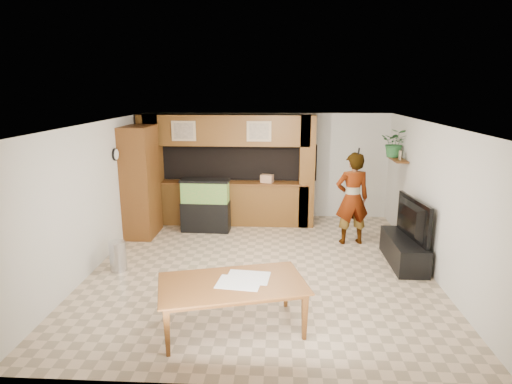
# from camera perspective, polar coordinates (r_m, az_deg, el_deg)

# --- Properties ---
(floor) EXTENTS (6.50, 6.50, 0.00)m
(floor) POSITION_cam_1_polar(r_m,az_deg,el_deg) (7.98, 0.67, -9.88)
(floor) COLOR tan
(floor) RESTS_ON ground
(ceiling) EXTENTS (6.50, 6.50, 0.00)m
(ceiling) POSITION_cam_1_polar(r_m,az_deg,el_deg) (7.34, 0.73, 9.06)
(ceiling) COLOR white
(ceiling) RESTS_ON wall_back
(wall_back) EXTENTS (6.00, 0.00, 6.00)m
(wall_back) POSITION_cam_1_polar(r_m,az_deg,el_deg) (10.73, 1.46, 3.56)
(wall_back) COLOR beige
(wall_back) RESTS_ON floor
(wall_left) EXTENTS (0.00, 6.50, 6.50)m
(wall_left) POSITION_cam_1_polar(r_m,az_deg,el_deg) (8.24, -20.62, -0.47)
(wall_left) COLOR beige
(wall_left) RESTS_ON floor
(wall_right) EXTENTS (0.00, 6.50, 6.50)m
(wall_right) POSITION_cam_1_polar(r_m,az_deg,el_deg) (8.01, 22.67, -1.05)
(wall_right) COLOR beige
(wall_right) RESTS_ON floor
(partition) EXTENTS (4.20, 0.99, 2.60)m
(partition) POSITION_cam_1_polar(r_m,az_deg,el_deg) (10.20, -4.00, 3.06)
(partition) COLOR brown
(partition) RESTS_ON floor
(wall_clock) EXTENTS (0.05, 0.25, 0.25)m
(wall_clock) POSITION_cam_1_polar(r_m,az_deg,el_deg) (9.02, -18.24, 4.78)
(wall_clock) COLOR black
(wall_clock) RESTS_ON wall_left
(wall_shelf) EXTENTS (0.25, 0.90, 0.04)m
(wall_shelf) POSITION_cam_1_polar(r_m,az_deg,el_deg) (9.71, 18.33, 4.18)
(wall_shelf) COLOR brown
(wall_shelf) RESTS_ON wall_right
(pantry_cabinet) EXTENTS (0.60, 0.99, 2.41)m
(pantry_cabinet) POSITION_cam_1_polar(r_m,az_deg,el_deg) (9.64, -15.12, 1.33)
(pantry_cabinet) COLOR brown
(pantry_cabinet) RESTS_ON floor
(trash_can) EXTENTS (0.30, 0.30, 0.54)m
(trash_can) POSITION_cam_1_polar(r_m,az_deg,el_deg) (8.10, -17.93, -8.14)
(trash_can) COLOR #B2B2B7
(trash_can) RESTS_ON floor
(aquarium) EXTENTS (1.09, 0.41, 1.21)m
(aquarium) POSITION_cam_1_polar(r_m,az_deg,el_deg) (9.76, -6.74, -1.85)
(aquarium) COLOR black
(aquarium) RESTS_ON floor
(tv_stand) EXTENTS (0.54, 1.48, 0.49)m
(tv_stand) POSITION_cam_1_polar(r_m,az_deg,el_deg) (8.49, 19.09, -7.39)
(tv_stand) COLOR black
(tv_stand) RESTS_ON floor
(television) EXTENTS (0.33, 1.31, 0.75)m
(television) POSITION_cam_1_polar(r_m,az_deg,el_deg) (8.30, 19.43, -3.38)
(television) COLOR black
(television) RESTS_ON tv_stand
(photo_frame) EXTENTS (0.04, 0.14, 0.19)m
(photo_frame) POSITION_cam_1_polar(r_m,az_deg,el_deg) (9.53, 18.64, 4.67)
(photo_frame) COLOR tan
(photo_frame) RESTS_ON wall_shelf
(potted_plant) EXTENTS (0.71, 0.67, 0.62)m
(potted_plant) POSITION_cam_1_polar(r_m,az_deg,el_deg) (9.81, 18.06, 6.24)
(potted_plant) COLOR #255C2D
(potted_plant) RESTS_ON wall_shelf
(person) EXTENTS (0.77, 0.57, 1.94)m
(person) POSITION_cam_1_polar(r_m,az_deg,el_deg) (9.05, 12.70, -0.86)
(person) COLOR #917B50
(person) RESTS_ON floor
(microphone) EXTENTS (0.03, 0.10, 0.15)m
(microphone) POSITION_cam_1_polar(r_m,az_deg,el_deg) (8.71, 13.54, 5.28)
(microphone) COLOR black
(microphone) RESTS_ON person
(dining_table) EXTENTS (2.15, 1.54, 0.68)m
(dining_table) POSITION_cam_1_polar(r_m,az_deg,el_deg) (5.94, -3.07, -15.10)
(dining_table) COLOR brown
(dining_table) RESTS_ON floor
(newspaper_a) EXTENTS (0.62, 0.48, 0.01)m
(newspaper_a) POSITION_cam_1_polar(r_m,az_deg,el_deg) (5.95, -1.07, -11.29)
(newspaper_a) COLOR silver
(newspaper_a) RESTS_ON dining_table
(newspaper_b) EXTENTS (0.62, 0.49, 0.01)m
(newspaper_b) POSITION_cam_1_polar(r_m,az_deg,el_deg) (5.80, -2.29, -12.01)
(newspaper_b) COLOR silver
(newspaper_b) RESTS_ON dining_table
(counter_box) EXTENTS (0.32, 0.26, 0.19)m
(counter_box) POSITION_cam_1_polar(r_m,az_deg,el_deg) (9.98, 1.48, 1.80)
(counter_box) COLOR tan
(counter_box) RESTS_ON partition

